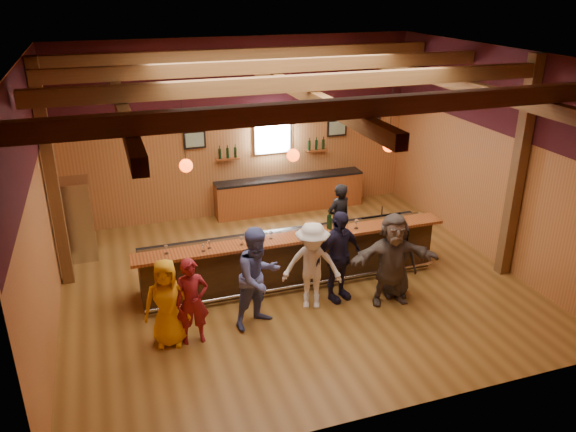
% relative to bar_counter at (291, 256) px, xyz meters
% --- Properties ---
extents(room, '(9.04, 9.00, 4.52)m').
position_rel_bar_counter_xyz_m(room, '(-0.02, -0.09, 2.69)').
color(room, brown).
rests_on(room, ground).
extents(bar_counter, '(6.30, 1.07, 1.11)m').
position_rel_bar_counter_xyz_m(bar_counter, '(0.00, 0.00, 0.00)').
color(bar_counter, black).
rests_on(bar_counter, ground).
extents(back_bar_cabinet, '(4.00, 0.52, 0.95)m').
position_rel_bar_counter_xyz_m(back_bar_cabinet, '(1.18, 3.57, -0.05)').
color(back_bar_cabinet, brown).
rests_on(back_bar_cabinet, ground).
extents(window, '(0.95, 0.09, 0.95)m').
position_rel_bar_counter_xyz_m(window, '(0.78, 3.80, 1.53)').
color(window, silver).
rests_on(window, room).
extents(framed_pictures, '(5.35, 0.05, 0.45)m').
position_rel_bar_counter_xyz_m(framed_pictures, '(1.65, 3.79, 1.58)').
color(framed_pictures, black).
rests_on(framed_pictures, room).
extents(wine_shelves, '(3.00, 0.18, 0.30)m').
position_rel_bar_counter_xyz_m(wine_shelves, '(0.78, 3.73, 1.10)').
color(wine_shelves, brown).
rests_on(wine_shelves, room).
extents(pendant_lights, '(4.24, 0.24, 1.37)m').
position_rel_bar_counter_xyz_m(pendant_lights, '(-0.02, -0.15, 2.19)').
color(pendant_lights, black).
rests_on(pendant_lights, room).
extents(stainless_fridge, '(0.70, 0.70, 1.80)m').
position_rel_bar_counter_xyz_m(stainless_fridge, '(-4.12, 2.45, 0.38)').
color(stainless_fridge, silver).
rests_on(stainless_fridge, ground).
extents(customer_orange, '(0.86, 0.66, 1.56)m').
position_rel_bar_counter_xyz_m(customer_orange, '(-2.67, -1.45, 0.26)').
color(customer_orange, orange).
rests_on(customer_orange, ground).
extents(customer_redvest, '(0.56, 0.37, 1.55)m').
position_rel_bar_counter_xyz_m(customer_redvest, '(-2.27, -1.53, 0.25)').
color(customer_redvest, maroon).
rests_on(customer_redvest, ground).
extents(customer_denim, '(1.11, 0.99, 1.87)m').
position_rel_bar_counter_xyz_m(customer_denim, '(-1.08, -1.37, 0.41)').
color(customer_denim, '#535FA6').
rests_on(customer_denim, ground).
extents(customer_white, '(1.26, 0.99, 1.71)m').
position_rel_bar_counter_xyz_m(customer_white, '(0.02, -1.13, 0.33)').
color(customer_white, silver).
rests_on(customer_white, ground).
extents(customer_navy, '(1.15, 0.74, 1.82)m').
position_rel_bar_counter_xyz_m(customer_navy, '(0.59, -1.02, 0.39)').
color(customer_navy, '#1C1933').
rests_on(customer_navy, ground).
extents(customer_brown, '(1.76, 0.80, 1.82)m').
position_rel_bar_counter_xyz_m(customer_brown, '(1.49, -1.46, 0.39)').
color(customer_brown, '#5C514A').
rests_on(customer_brown, ground).
extents(customer_dark, '(0.86, 0.67, 1.56)m').
position_rel_bar_counter_xyz_m(customer_dark, '(1.73, -1.24, 0.26)').
color(customer_dark, '#2A2A2C').
rests_on(customer_dark, ground).
extents(bartender, '(0.69, 0.55, 1.66)m').
position_rel_bar_counter_xyz_m(bartender, '(1.38, 0.78, 0.31)').
color(bartender, black).
rests_on(bartender, ground).
extents(ice_bucket, '(0.22, 0.22, 0.24)m').
position_rel_bar_counter_xyz_m(ice_bucket, '(0.31, -0.30, 0.71)').
color(ice_bucket, brown).
rests_on(ice_bucket, bar_counter).
extents(bottle_a, '(0.08, 0.08, 0.38)m').
position_rel_bar_counter_xyz_m(bottle_a, '(0.74, -0.18, 0.74)').
color(bottle_a, black).
rests_on(bottle_a, bar_counter).
extents(bottle_b, '(0.07, 0.07, 0.32)m').
position_rel_bar_counter_xyz_m(bottle_b, '(0.75, -0.23, 0.71)').
color(bottle_b, black).
rests_on(bottle_b, bar_counter).
extents(glass_a, '(0.08, 0.08, 0.18)m').
position_rel_bar_counter_xyz_m(glass_a, '(-2.50, -0.28, 0.72)').
color(glass_a, silver).
rests_on(glass_a, bar_counter).
extents(glass_b, '(0.07, 0.07, 0.16)m').
position_rel_bar_counter_xyz_m(glass_b, '(-1.85, -0.40, 0.70)').
color(glass_b, silver).
rests_on(glass_b, bar_counter).
extents(glass_c, '(0.07, 0.07, 0.16)m').
position_rel_bar_counter_xyz_m(glass_c, '(-1.72, -0.31, 0.70)').
color(glass_c, silver).
rests_on(glass_c, bar_counter).
extents(glass_d, '(0.08, 0.08, 0.18)m').
position_rel_bar_counter_xyz_m(glass_d, '(-1.11, -0.36, 0.72)').
color(glass_d, silver).
rests_on(glass_d, bar_counter).
extents(glass_e, '(0.07, 0.07, 0.17)m').
position_rel_bar_counter_xyz_m(glass_e, '(-0.51, -0.28, 0.71)').
color(glass_e, silver).
rests_on(glass_e, bar_counter).
extents(glass_f, '(0.08, 0.08, 0.18)m').
position_rel_bar_counter_xyz_m(glass_f, '(0.94, -0.29, 0.72)').
color(glass_f, silver).
rests_on(glass_f, bar_counter).
extents(glass_g, '(0.09, 0.09, 0.20)m').
position_rel_bar_counter_xyz_m(glass_g, '(1.26, -0.36, 0.73)').
color(glass_g, silver).
rests_on(glass_g, bar_counter).
extents(glass_h, '(0.08, 0.08, 0.17)m').
position_rel_bar_counter_xyz_m(glass_h, '(1.99, -0.38, 0.71)').
color(glass_h, silver).
rests_on(glass_h, bar_counter).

